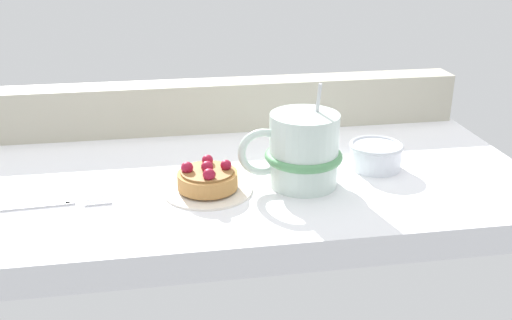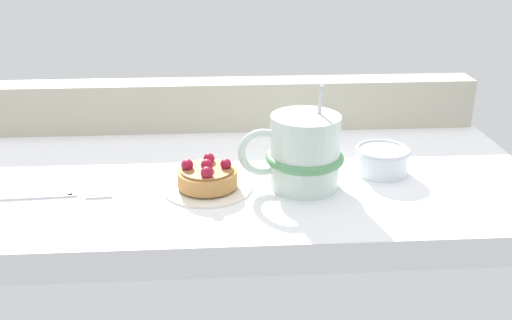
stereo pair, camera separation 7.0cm
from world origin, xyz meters
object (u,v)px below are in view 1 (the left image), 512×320
raspberry_tart (207,178)px  coffee_mug (302,151)px  dessert_fork (43,205)px  dessert_plate (208,189)px  sugar_bowl (376,155)px

raspberry_tart → coffee_mug: coffee_mug is taller
coffee_mug → dessert_fork: bearing=-177.6°
coffee_mug → raspberry_tart: bearing=-178.9°
dessert_plate → dessert_fork: same height
dessert_plate → sugar_bowl: bearing=9.2°
dessert_fork → sugar_bowl: sugar_bowl is taller
coffee_mug → dessert_fork: coffee_mug is taller
dessert_plate → dessert_fork: bearing=-176.8°
raspberry_tart → dessert_fork: bearing=-176.8°
dessert_fork → coffee_mug: bearing=2.4°
dessert_plate → dessert_fork: 20.93cm
coffee_mug → sugar_bowl: coffee_mug is taller
coffee_mug → sugar_bowl: bearing=17.4°
raspberry_tart → coffee_mug: bearing=1.1°
dessert_plate → raspberry_tart: (-0.01, 0.00, 1.69)cm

